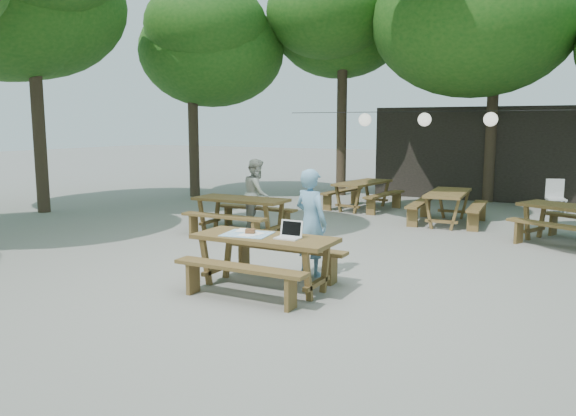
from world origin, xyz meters
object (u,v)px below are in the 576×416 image
Objects in this scene: main_picnic_table at (265,261)px; woman at (311,222)px; picnic_table_nw at (241,215)px; second_person at (257,194)px; plastic_chair at (555,205)px.

woman is (0.25, 0.97, 0.43)m from main_picnic_table.
picnic_table_nw is 1.31× the size of second_person.
woman reaches higher than main_picnic_table.
plastic_chair is at bearing 44.93° from picnic_table_nw.
main_picnic_table is 4.69m from second_person.
woman is 8.64m from plastic_chair.
woman is at bearing -160.87° from second_person.
plastic_chair reaches higher than main_picnic_table.
main_picnic_table is at bearing -171.24° from second_person.
main_picnic_table and picnic_table_nw have the same top height.
picnic_table_nw is 1.23× the size of woman.
picnic_table_nw is at bearing -150.70° from plastic_chair.
main_picnic_table is 4.10m from picnic_table_nw.
woman reaches higher than second_person.
main_picnic_table is 1.23× the size of woman.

